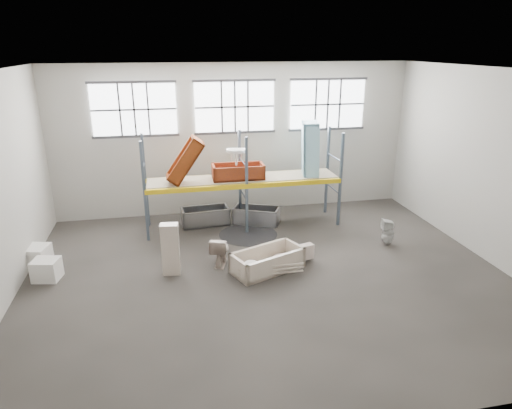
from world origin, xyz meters
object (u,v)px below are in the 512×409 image
object	(u,v)px
toilet_white	(388,232)
toilet_beige	(220,250)
rust_tub_flat	(238,171)
steel_tub_left	(205,216)
blue_tub_upright	(310,150)
cistern_tall	(171,249)
bathtub_beige	(267,260)
bucket	(251,270)
carton_near	(47,270)
steel_tub_right	(256,215)

from	to	relation	value
toilet_white	toilet_beige	bearing A→B (deg)	-77.86
toilet_white	rust_tub_flat	xyz separation A→B (m)	(-4.01, 2.28, 1.43)
steel_tub_left	blue_tub_upright	world-z (taller)	blue_tub_upright
cistern_tall	rust_tub_flat	xyz separation A→B (m)	(2.21, 2.81, 1.14)
bathtub_beige	toilet_white	size ratio (longest dim) A/B	2.37
blue_tub_upright	bucket	xyz separation A→B (m)	(-2.58, -3.39, -2.20)
cistern_tall	steel_tub_left	bearing A→B (deg)	76.19
cistern_tall	bucket	distance (m)	2.09
carton_near	toilet_beige	bearing A→B (deg)	-0.74
rust_tub_flat	toilet_white	bearing A→B (deg)	-29.60
toilet_beige	bucket	bearing A→B (deg)	146.87
blue_tub_upright	bucket	size ratio (longest dim) A/B	4.55
steel_tub_left	bathtub_beige	bearing A→B (deg)	-70.16
bathtub_beige	carton_near	bearing A→B (deg)	151.04
bathtub_beige	toilet_white	distance (m)	3.88
cistern_tall	blue_tub_upright	distance (m)	5.60
bucket	steel_tub_right	bearing A→B (deg)	76.08
cistern_tall	rust_tub_flat	size ratio (longest dim) A/B	0.85
toilet_beige	cistern_tall	xyz separation A→B (m)	(-1.28, -0.26, 0.28)
cistern_tall	blue_tub_upright	xyz separation A→B (m)	(4.53, 2.82, 1.72)
toilet_white	steel_tub_left	xyz separation A→B (m)	(-5.05, 2.66, -0.11)
toilet_white	steel_tub_left	world-z (taller)	toilet_white
bucket	rust_tub_flat	bearing A→B (deg)	85.56
cistern_tall	blue_tub_upright	bearing A→B (deg)	38.27
blue_tub_upright	cistern_tall	bearing A→B (deg)	-148.07
toilet_white	blue_tub_upright	distance (m)	3.48
toilet_white	steel_tub_right	xyz separation A→B (m)	(-3.40, 2.43, -0.12)
toilet_beige	carton_near	bearing A→B (deg)	17.48
toilet_beige	steel_tub_right	world-z (taller)	toilet_beige
toilet_white	blue_tub_upright	xyz separation A→B (m)	(-1.69, 2.29, 2.01)
rust_tub_flat	blue_tub_upright	distance (m)	2.39
toilet_white	steel_tub_left	distance (m)	5.71
rust_tub_flat	steel_tub_right	bearing A→B (deg)	13.86
toilet_white	steel_tub_right	distance (m)	4.18
toilet_beige	rust_tub_flat	size ratio (longest dim) A/B	0.51
toilet_white	rust_tub_flat	bearing A→B (deg)	-110.54
cistern_tall	bucket	xyz separation A→B (m)	(1.95, -0.57, -0.49)
blue_tub_upright	carton_near	bearing A→B (deg)	-161.73
toilet_beige	steel_tub_right	bearing A→B (deg)	-101.59
toilet_white	bucket	world-z (taller)	toilet_white
steel_tub_left	rust_tub_flat	world-z (taller)	rust_tub_flat
bathtub_beige	steel_tub_right	size ratio (longest dim) A/B	1.27
bathtub_beige	carton_near	distance (m)	5.52
cistern_tall	toilet_white	world-z (taller)	cistern_tall
steel_tub_right	rust_tub_flat	distance (m)	1.68
steel_tub_right	cistern_tall	bearing A→B (deg)	-133.65
carton_near	toilet_white	bearing A→B (deg)	1.30
steel_tub_right	carton_near	size ratio (longest dim) A/B	2.35
cistern_tall	bathtub_beige	bearing A→B (deg)	-0.97
steel_tub_left	rust_tub_flat	bearing A→B (deg)	-20.25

